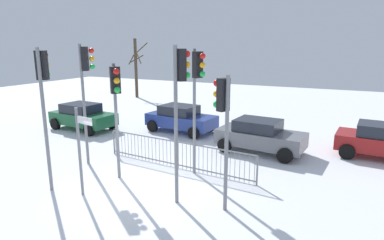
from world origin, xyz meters
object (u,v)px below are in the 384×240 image
(traffic_light_mid_left, at_px, (197,84))
(direction_sign_post, at_px, (80,147))
(car_blue_near, at_px, (181,118))
(bare_tree_left, at_px, (136,67))
(car_grey_mid, at_px, (260,135))
(car_green_far, at_px, (83,116))
(traffic_light_foreground_right, at_px, (44,88))
(traffic_light_mid_right, at_px, (86,78))
(traffic_light_rear_right, at_px, (223,113))
(traffic_light_rear_left, at_px, (180,90))
(traffic_light_foreground_left, at_px, (116,96))

(traffic_light_mid_left, distance_m, direction_sign_post, 4.39)
(traffic_light_mid_left, xyz_separation_m, direction_sign_post, (-2.52, -3.14, -1.75))
(car_blue_near, height_order, bare_tree_left, bare_tree_left)
(traffic_light_mid_left, height_order, direction_sign_post, traffic_light_mid_left)
(car_grey_mid, bearing_deg, car_green_far, -172.42)
(traffic_light_foreground_right, relative_size, bare_tree_left, 0.88)
(traffic_light_mid_right, xyz_separation_m, car_green_far, (-4.33, 4.05, -2.70))
(traffic_light_rear_right, xyz_separation_m, traffic_light_mid_left, (-1.73, 2.02, 0.48))
(traffic_light_mid_right, relative_size, car_blue_near, 1.19)
(traffic_light_rear_right, relative_size, traffic_light_rear_left, 0.83)
(traffic_light_mid_left, height_order, bare_tree_left, bare_tree_left)
(traffic_light_rear_left, bearing_deg, car_green_far, 173.83)
(traffic_light_rear_left, bearing_deg, traffic_light_mid_right, -171.21)
(bare_tree_left, bearing_deg, car_blue_near, -44.38)
(car_grey_mid, bearing_deg, direction_sign_post, -114.86)
(traffic_light_mid_right, bearing_deg, car_grey_mid, 94.37)
(traffic_light_foreground_right, distance_m, traffic_light_rear_left, 4.39)
(car_grey_mid, distance_m, bare_tree_left, 17.83)
(traffic_light_mid_left, relative_size, car_blue_near, 1.15)
(traffic_light_mid_left, bearing_deg, bare_tree_left, -115.67)
(traffic_light_rear_left, relative_size, car_blue_near, 1.18)
(traffic_light_foreground_right, distance_m, car_grey_mid, 8.96)
(car_green_far, bearing_deg, car_grey_mid, 6.64)
(bare_tree_left, bearing_deg, traffic_light_mid_left, -48.35)
(traffic_light_mid_right, bearing_deg, car_blue_near, 137.94)
(traffic_light_mid_left, relative_size, car_grey_mid, 1.16)
(traffic_light_mid_left, relative_size, car_green_far, 1.17)
(traffic_light_rear_left, distance_m, direction_sign_post, 3.62)
(direction_sign_post, relative_size, car_green_far, 0.72)
(traffic_light_rear_left, xyz_separation_m, direction_sign_post, (-2.96, -0.99, -1.83))
(traffic_light_foreground_right, relative_size, car_green_far, 1.18)
(direction_sign_post, bearing_deg, car_blue_near, 107.70)
(traffic_light_mid_right, relative_size, bare_tree_left, 0.90)
(traffic_light_rear_right, relative_size, car_green_far, 1.00)
(traffic_light_mid_left, bearing_deg, traffic_light_mid_right, -56.60)
(direction_sign_post, bearing_deg, traffic_light_rear_left, 30.29)
(traffic_light_foreground_left, height_order, bare_tree_left, bare_tree_left)
(car_grey_mid, bearing_deg, traffic_light_foreground_left, -120.09)
(car_grey_mid, bearing_deg, traffic_light_mid_right, -137.00)
(direction_sign_post, height_order, bare_tree_left, bare_tree_left)
(car_blue_near, xyz_separation_m, bare_tree_left, (-9.33, 9.13, 2.00))
(traffic_light_foreground_left, bearing_deg, traffic_light_foreground_right, -4.63)
(traffic_light_mid_right, xyz_separation_m, bare_tree_left, (-8.38, 15.10, -0.70))
(traffic_light_mid_left, bearing_deg, direction_sign_post, -16.02)
(traffic_light_foreground_left, xyz_separation_m, bare_tree_left, (-10.41, 15.88, -0.24))
(direction_sign_post, bearing_deg, traffic_light_foreground_left, 93.25)
(traffic_light_mid_right, bearing_deg, bare_tree_left, 175.98)
(traffic_light_rear_left, height_order, traffic_light_mid_right, traffic_light_mid_right)
(traffic_light_mid_left, bearing_deg, car_blue_near, -124.12)
(traffic_light_mid_right, xyz_separation_m, car_blue_near, (0.95, 5.97, -2.70))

